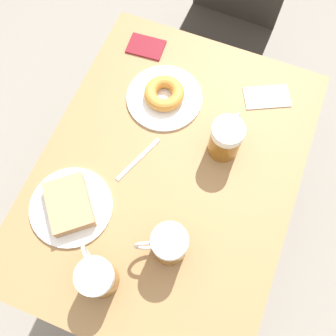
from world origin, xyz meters
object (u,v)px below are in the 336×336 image
beer_mug_center (98,277)px  napkin_folded (267,97)px  fork (138,160)px  beer_mug_left (168,245)px  beer_mug_right (226,138)px  passport_near_edge (146,47)px  plate_with_donut (164,95)px  plate_with_cake (70,205)px  chair (230,14)px

beer_mug_center → napkin_folded: bearing=70.3°
beer_mug_center → fork: bearing=97.6°
beer_mug_left → beer_mug_center: (-0.14, -0.15, 0.00)m
beer_mug_right → beer_mug_left: bearing=-97.1°
beer_mug_right → passport_near_edge: 0.47m
beer_mug_right → passport_near_edge: size_ratio=1.10×
napkin_folded → beer_mug_center: bearing=-109.7°
plate_with_donut → napkin_folded: plate_with_donut is taller
plate_with_cake → fork: 0.24m
chair → beer_mug_right: size_ratio=6.04×
plate_with_cake → beer_mug_left: size_ratio=1.77×
beer_mug_left → beer_mug_center: 0.20m
beer_mug_right → passport_near_edge: beer_mug_right is taller
napkin_folded → passport_near_edge: passport_near_edge is taller
plate_with_donut → beer_mug_center: beer_mug_center is taller
chair → napkin_folded: size_ratio=5.11×
chair → passport_near_edge: (-0.19, -0.46, 0.23)m
plate_with_donut → fork: plate_with_donut is taller
fork → passport_near_edge: bearing=109.4°
plate_with_cake → beer_mug_right: bearing=44.3°
chair → beer_mug_right: 0.81m
chair → napkin_folded: chair is taller
plate_with_cake → passport_near_edge: size_ratio=1.86×
beer_mug_center → beer_mug_right: bearing=69.8°
napkin_folded → passport_near_edge: (-0.45, 0.04, 0.00)m
chair → fork: size_ratio=4.93×
plate_with_donut → beer_mug_center: size_ratio=1.82×
chair → beer_mug_center: (-0.00, -1.24, 0.29)m
beer_mug_left → passport_near_edge: bearing=117.9°
beer_mug_center → passport_near_edge: (-0.19, 0.77, -0.07)m
plate_with_donut → passport_near_edge: (-0.14, 0.17, -0.02)m
passport_near_edge → napkin_folded: bearing=-5.2°
beer_mug_right → chair: bearing=103.9°
fork → passport_near_edge: (-0.14, 0.41, 0.00)m
beer_mug_center → passport_near_edge: 0.80m
plate_with_cake → fork: size_ratio=1.38×
beer_mug_center → fork: (-0.05, 0.36, -0.07)m
plate_with_donut → napkin_folded: bearing=22.3°
fork → plate_with_cake: bearing=-120.5°
plate_with_donut → fork: (0.01, -0.24, -0.02)m
plate_with_donut → beer_mug_right: bearing=-22.8°
fork → passport_near_edge: size_ratio=1.34×
beer_mug_left → napkin_folded: (0.12, 0.59, -0.07)m
beer_mug_left → beer_mug_right: 0.36m
beer_mug_center → beer_mug_right: (0.18, 0.50, 0.00)m
plate_with_cake → plate_with_donut: same height
beer_mug_center → plate_with_donut: bearing=95.2°
plate_with_cake → passport_near_edge: 0.62m
beer_mug_right → napkin_folded: 0.25m
fork → beer_mug_left: bearing=-49.2°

